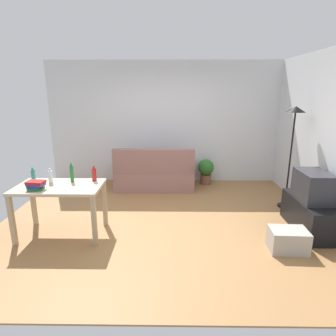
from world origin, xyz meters
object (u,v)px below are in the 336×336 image
at_px(tv_stand, 309,215).
at_px(bottle_green, 72,174).
at_px(potted_plant, 206,170).
at_px(bottle_red, 94,174).
at_px(book_stack, 36,185).
at_px(bottle_tall, 33,176).
at_px(tv, 313,186).
at_px(bottle_clear, 50,177).
at_px(storage_box, 288,240).
at_px(torchiere_lamp, 293,130).
at_px(desk, 60,193).
at_px(couch, 155,174).

height_order(tv_stand, bottle_green, bottle_green).
xyz_separation_m(potted_plant, bottle_red, (-1.92, -2.18, 0.53)).
bearing_deg(book_stack, bottle_tall, 118.88).
relative_size(tv, bottle_clear, 2.69).
bearing_deg(bottle_red, tv_stand, -0.55).
height_order(potted_plant, bottle_red, bottle_red).
relative_size(tv_stand, storage_box, 2.29).
bearing_deg(torchiere_lamp, bottle_tall, -167.40).
bearing_deg(bottle_green, desk, -129.94).
height_order(torchiere_lamp, desk, torchiere_lamp).
bearing_deg(tv, bottle_clear, 91.21).
relative_size(tv_stand, desk, 0.92).
relative_size(tv_stand, bottle_clear, 4.93).
xyz_separation_m(couch, torchiere_lamp, (2.45, -1.00, 1.10)).
xyz_separation_m(potted_plant, bottle_tall, (-2.81, -2.23, 0.52)).
distance_m(couch, tv, 3.13).
bearing_deg(torchiere_lamp, desk, -163.46).
bearing_deg(book_stack, bottle_red, 30.30).
bearing_deg(book_stack, storage_box, -3.78).
bearing_deg(book_stack, tv, 5.42).
height_order(bottle_red, book_stack, bottle_red).
xyz_separation_m(storage_box, book_stack, (-3.39, 0.22, 0.67)).
distance_m(tv_stand, bottle_red, 3.30).
bearing_deg(bottle_green, tv_stand, 0.40).
bearing_deg(bottle_green, bottle_tall, 179.39).
distance_m(storage_box, bottle_tall, 3.70).
distance_m(bottle_tall, bottle_red, 0.89).
bearing_deg(tv, desk, 92.97).
relative_size(couch, potted_plant, 2.93).
xyz_separation_m(desk, bottle_green, (0.14, 0.17, 0.24)).
xyz_separation_m(couch, bottle_clear, (-1.39, -1.98, 0.55)).
relative_size(tv_stand, tv, 1.83).
height_order(storage_box, bottle_tall, bottle_tall).
bearing_deg(couch, bottle_tall, 48.97).
xyz_separation_m(desk, storage_box, (3.15, -0.40, -0.50)).
height_order(torchiere_lamp, bottle_red, torchiere_lamp).
distance_m(tv, bottle_tall, 4.13).
distance_m(tv_stand, torchiere_lamp, 1.48).
height_order(torchiere_lamp, bottle_clear, torchiere_lamp).
bearing_deg(torchiere_lamp, tv_stand, -90.00).
bearing_deg(bottle_green, bottle_red, 10.15).
height_order(torchiere_lamp, bottle_green, torchiere_lamp).
xyz_separation_m(torchiere_lamp, bottle_clear, (-3.84, -0.98, -0.56)).
bearing_deg(potted_plant, storage_box, -74.59).
bearing_deg(bottle_clear, bottle_red, 10.52).
xyz_separation_m(couch, desk, (-1.24, -2.09, 0.34)).
relative_size(torchiere_lamp, bottle_red, 7.76).
xyz_separation_m(torchiere_lamp, bottle_red, (-3.24, -0.87, -0.55)).
distance_m(potted_plant, bottle_tall, 3.63).
bearing_deg(desk, bottle_red, 26.38).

